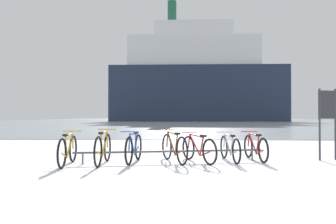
{
  "coord_description": "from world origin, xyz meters",
  "views": [
    {
      "loc": [
        -1.03,
        -5.38,
        1.19
      ],
      "look_at": [
        -1.34,
        5.62,
        1.31
      ],
      "focal_mm": 33.79,
      "sensor_mm": 36.0,
      "label": 1
    }
  ],
  "objects_px": {
    "bicycle_1": "(103,149)",
    "ferry_ship": "(196,81)",
    "bicycle_3": "(174,148)",
    "bicycle_2": "(134,148)",
    "bicycle_4": "(198,149)",
    "bicycle_0": "(68,150)",
    "info_sign": "(328,112)",
    "bicycle_5": "(230,148)",
    "bicycle_6": "(255,147)"
  },
  "relations": [
    {
      "from": "bicycle_3",
      "to": "bicycle_4",
      "type": "bearing_deg",
      "value": 1.52
    },
    {
      "from": "bicycle_4",
      "to": "ferry_ship",
      "type": "height_order",
      "value": "ferry_ship"
    },
    {
      "from": "ferry_ship",
      "to": "info_sign",
      "type": "bearing_deg",
      "value": -89.99
    },
    {
      "from": "bicycle_4",
      "to": "info_sign",
      "type": "height_order",
      "value": "info_sign"
    },
    {
      "from": "bicycle_0",
      "to": "info_sign",
      "type": "relative_size",
      "value": 0.89
    },
    {
      "from": "bicycle_5",
      "to": "bicycle_1",
      "type": "bearing_deg",
      "value": -168.76
    },
    {
      "from": "bicycle_3",
      "to": "ferry_ship",
      "type": "distance_m",
      "value": 59.5
    },
    {
      "from": "bicycle_2",
      "to": "bicycle_4",
      "type": "height_order",
      "value": "bicycle_2"
    },
    {
      "from": "bicycle_0",
      "to": "bicycle_2",
      "type": "bearing_deg",
      "value": 18.46
    },
    {
      "from": "bicycle_2",
      "to": "info_sign",
      "type": "bearing_deg",
      "value": 6.1
    },
    {
      "from": "bicycle_5",
      "to": "ferry_ship",
      "type": "relative_size",
      "value": 0.05
    },
    {
      "from": "bicycle_0",
      "to": "bicycle_5",
      "type": "xyz_separation_m",
      "value": [
        3.98,
        0.8,
        -0.03
      ]
    },
    {
      "from": "bicycle_2",
      "to": "bicycle_6",
      "type": "height_order",
      "value": "bicycle_2"
    },
    {
      "from": "bicycle_1",
      "to": "bicycle_2",
      "type": "distance_m",
      "value": 0.78
    },
    {
      "from": "bicycle_0",
      "to": "bicycle_1",
      "type": "relative_size",
      "value": 0.97
    },
    {
      "from": "bicycle_5",
      "to": "bicycle_0",
      "type": "bearing_deg",
      "value": -168.63
    },
    {
      "from": "bicycle_3",
      "to": "bicycle_2",
      "type": "bearing_deg",
      "value": -177.37
    },
    {
      "from": "bicycle_1",
      "to": "bicycle_2",
      "type": "height_order",
      "value": "bicycle_1"
    },
    {
      "from": "bicycle_2",
      "to": "bicycle_6",
      "type": "bearing_deg",
      "value": 8.82
    },
    {
      "from": "bicycle_1",
      "to": "ferry_ship",
      "type": "height_order",
      "value": "ferry_ship"
    },
    {
      "from": "bicycle_4",
      "to": "info_sign",
      "type": "xyz_separation_m",
      "value": [
        3.47,
        0.48,
        0.94
      ]
    },
    {
      "from": "bicycle_0",
      "to": "bicycle_5",
      "type": "distance_m",
      "value": 4.06
    },
    {
      "from": "bicycle_4",
      "to": "bicycle_0",
      "type": "bearing_deg",
      "value": -169.76
    },
    {
      "from": "bicycle_1",
      "to": "info_sign",
      "type": "distance_m",
      "value": 5.94
    },
    {
      "from": "info_sign",
      "to": "ferry_ship",
      "type": "xyz_separation_m",
      "value": [
        -0.01,
        58.29,
        7.26
      ]
    },
    {
      "from": "bicycle_2",
      "to": "bicycle_4",
      "type": "bearing_deg",
      "value": 2.21
    },
    {
      "from": "bicycle_2",
      "to": "bicycle_3",
      "type": "distance_m",
      "value": 1.01
    },
    {
      "from": "bicycle_4",
      "to": "bicycle_3",
      "type": "bearing_deg",
      "value": -178.48
    },
    {
      "from": "bicycle_3",
      "to": "bicycle_6",
      "type": "distance_m",
      "value": 2.21
    },
    {
      "from": "bicycle_0",
      "to": "bicycle_1",
      "type": "bearing_deg",
      "value": 11.88
    },
    {
      "from": "bicycle_2",
      "to": "ferry_ship",
      "type": "bearing_deg",
      "value": 85.06
    },
    {
      "from": "bicycle_3",
      "to": "ferry_ship",
      "type": "xyz_separation_m",
      "value": [
        4.07,
        58.79,
        8.18
      ]
    },
    {
      "from": "bicycle_0",
      "to": "bicycle_2",
      "type": "height_order",
      "value": "bicycle_2"
    },
    {
      "from": "info_sign",
      "to": "ferry_ship",
      "type": "distance_m",
      "value": 58.74
    },
    {
      "from": "bicycle_0",
      "to": "info_sign",
      "type": "bearing_deg",
      "value": 9.02
    },
    {
      "from": "bicycle_4",
      "to": "bicycle_1",
      "type": "bearing_deg",
      "value": -170.34
    },
    {
      "from": "bicycle_4",
      "to": "bicycle_6",
      "type": "xyz_separation_m",
      "value": [
        1.54,
        0.43,
        -0.0
      ]
    },
    {
      "from": "bicycle_2",
      "to": "bicycle_6",
      "type": "xyz_separation_m",
      "value": [
        3.17,
        0.49,
        -0.02
      ]
    },
    {
      "from": "bicycle_2",
      "to": "bicycle_5",
      "type": "height_order",
      "value": "bicycle_2"
    },
    {
      "from": "bicycle_1",
      "to": "info_sign",
      "type": "height_order",
      "value": "info_sign"
    },
    {
      "from": "bicycle_0",
      "to": "info_sign",
      "type": "height_order",
      "value": "info_sign"
    },
    {
      "from": "bicycle_1",
      "to": "bicycle_6",
      "type": "bearing_deg",
      "value": 12.05
    },
    {
      "from": "bicycle_1",
      "to": "bicycle_5",
      "type": "bearing_deg",
      "value": 11.24
    },
    {
      "from": "bicycle_5",
      "to": "info_sign",
      "type": "distance_m",
      "value": 2.81
    },
    {
      "from": "bicycle_0",
      "to": "ferry_ship",
      "type": "bearing_deg",
      "value": 83.65
    },
    {
      "from": "info_sign",
      "to": "ferry_ship",
      "type": "relative_size",
      "value": 0.05
    },
    {
      "from": "bicycle_1",
      "to": "bicycle_5",
      "type": "xyz_separation_m",
      "value": [
        3.17,
        0.63,
        -0.04
      ]
    },
    {
      "from": "bicycle_4",
      "to": "bicycle_5",
      "type": "xyz_separation_m",
      "value": [
        0.83,
        0.23,
        -0.0
      ]
    },
    {
      "from": "ferry_ship",
      "to": "bicycle_4",
      "type": "bearing_deg",
      "value": -93.36
    },
    {
      "from": "bicycle_3",
      "to": "info_sign",
      "type": "relative_size",
      "value": 0.87
    }
  ]
}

